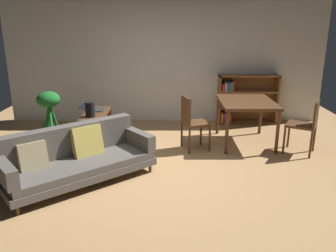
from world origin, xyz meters
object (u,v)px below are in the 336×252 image
(potted_floor_plant, at_px, (48,110))
(dining_chair_far, at_px, (305,123))
(open_laptop, at_px, (93,109))
(media_console, at_px, (95,127))
(dining_table, at_px, (245,105))
(dining_chair_near, at_px, (191,120))
(desk_speaker, at_px, (89,110))
(fabric_couch, at_px, (75,157))
(bookshelf, at_px, (242,99))

(potted_floor_plant, xyz_separation_m, dining_chair_far, (4.46, -0.66, -0.07))
(open_laptop, relative_size, dining_chair_far, 0.52)
(media_console, distance_m, open_laptop, 0.37)
(dining_table, distance_m, dining_chair_near, 1.07)
(dining_table, relative_size, dining_chair_far, 1.30)
(desk_speaker, relative_size, potted_floor_plant, 0.28)
(fabric_couch, xyz_separation_m, dining_table, (2.67, 1.53, 0.37))
(fabric_couch, bearing_deg, bookshelf, 44.70)
(dining_table, bearing_deg, potted_floor_plant, 177.59)
(fabric_couch, relative_size, desk_speaker, 8.03)
(desk_speaker, relative_size, dining_table, 0.22)
(media_console, xyz_separation_m, dining_chair_far, (3.61, -0.64, 0.26))
(fabric_couch, height_order, dining_chair_near, dining_chair_near)
(media_console, distance_m, dining_table, 2.76)
(media_console, distance_m, dining_chair_far, 3.68)
(media_console, xyz_separation_m, potted_floor_plant, (-0.85, 0.02, 0.32))
(potted_floor_plant, xyz_separation_m, dining_chair_near, (2.58, -0.50, -0.06))
(dining_chair_near, bearing_deg, fabric_couch, -144.82)
(media_console, bearing_deg, dining_chair_far, -10.09)
(open_laptop, relative_size, potted_floor_plant, 0.51)
(bookshelf, bearing_deg, open_laptop, -161.88)
(media_console, xyz_separation_m, dining_table, (2.72, -0.13, 0.44))
(fabric_couch, distance_m, bookshelf, 4.09)
(dining_chair_near, bearing_deg, dining_chair_far, -4.91)
(dining_table, relative_size, dining_chair_near, 1.26)
(desk_speaker, relative_size, dining_chair_far, 0.28)
(fabric_couch, relative_size, dining_chair_near, 2.21)
(desk_speaker, distance_m, dining_chair_near, 1.78)
(fabric_couch, xyz_separation_m, desk_speaker, (-0.09, 1.40, 0.32))
(media_console, bearing_deg, fabric_couch, -87.99)
(fabric_couch, relative_size, media_console, 1.97)
(open_laptop, bearing_deg, dining_table, -7.11)
(desk_speaker, distance_m, bookshelf, 3.34)
(dining_chair_far, distance_m, bookshelf, 1.96)
(media_console, relative_size, bookshelf, 0.83)
(dining_table, distance_m, dining_chair_far, 1.04)
(dining_table, height_order, bookshelf, bookshelf)
(dining_chair_near, bearing_deg, desk_speaker, 173.05)
(dining_chair_far, bearing_deg, media_console, 169.91)
(fabric_couch, distance_m, media_console, 1.67)
(dining_chair_far, bearing_deg, open_laptop, 166.83)
(dining_table, height_order, dining_chair_far, dining_chair_far)
(potted_floor_plant, bearing_deg, dining_chair_near, -11.00)
(dining_chair_far, bearing_deg, fabric_couch, -163.97)
(fabric_couch, bearing_deg, open_laptop, 93.96)
(desk_speaker, bearing_deg, bookshelf, 26.27)
(media_console, height_order, open_laptop, open_laptop)
(fabric_couch, relative_size, dining_chair_far, 2.27)
(dining_chair_near, xyz_separation_m, dining_chair_far, (1.88, -0.16, -0.00))
(dining_table, height_order, dining_chair_near, dining_chair_near)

